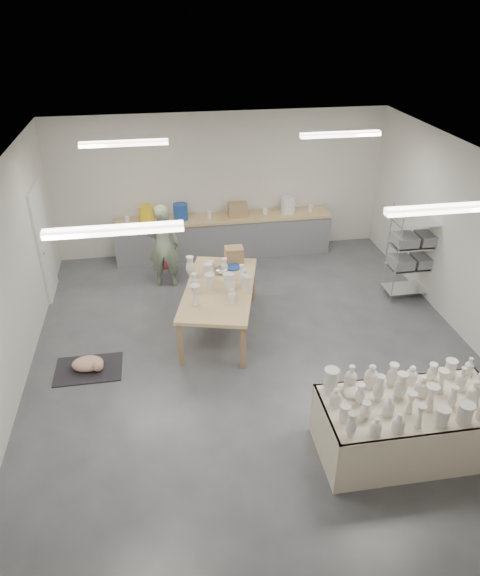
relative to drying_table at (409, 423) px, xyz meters
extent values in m
plane|color=#424449|center=(-1.47, 2.20, -0.44)|extent=(8.00, 8.00, 0.00)
cube|color=white|center=(-1.47, 2.20, 2.55)|extent=(7.00, 8.00, 0.02)
cube|color=silver|center=(-1.47, 6.20, 1.06)|extent=(7.00, 0.02, 3.00)
cube|color=silver|center=(-1.47, -1.80, 1.06)|extent=(7.00, 0.02, 3.00)
cube|color=silver|center=(-4.97, 2.20, 1.06)|extent=(0.02, 8.00, 3.00)
cube|color=silver|center=(2.03, 2.20, 1.06)|extent=(0.02, 8.00, 3.00)
cube|color=white|center=(-4.94, 4.80, 0.61)|extent=(0.05, 0.90, 2.10)
cube|color=white|center=(-3.27, 0.70, 2.50)|extent=(1.40, 0.12, 0.08)
cube|color=white|center=(0.33, 0.70, 2.50)|extent=(1.40, 0.12, 0.08)
cube|color=white|center=(-3.27, 4.20, 2.50)|extent=(1.40, 0.12, 0.08)
cube|color=white|center=(0.33, 4.20, 2.50)|extent=(1.40, 0.12, 0.08)
cube|color=tan|center=(-1.47, 5.88, 0.43)|extent=(4.60, 0.60, 0.06)
cube|color=slate|center=(-1.47, 5.88, -0.02)|extent=(4.60, 0.55, 0.84)
cylinder|color=yellow|center=(-3.07, 5.88, 0.63)|extent=(0.30, 0.30, 0.34)
cylinder|color=#1C419B|center=(-2.37, 5.88, 0.63)|extent=(0.30, 0.30, 0.34)
cylinder|color=white|center=(-0.07, 5.88, 0.63)|extent=(0.30, 0.30, 0.34)
cube|color=#966E48|center=(-1.17, 5.88, 0.60)|extent=(0.40, 0.30, 0.28)
cylinder|color=white|center=(-3.47, 5.88, 0.53)|extent=(0.10, 0.10, 0.14)
cylinder|color=white|center=(-1.77, 5.88, 0.53)|extent=(0.10, 0.10, 0.14)
cylinder|color=white|center=(-0.57, 5.88, 0.53)|extent=(0.10, 0.10, 0.14)
cylinder|color=white|center=(0.43, 5.88, 0.53)|extent=(0.10, 0.10, 0.14)
cylinder|color=silver|center=(1.31, 3.38, 0.46)|extent=(0.02, 0.02, 1.80)
cylinder|color=silver|center=(2.15, 3.38, 0.46)|extent=(0.02, 0.02, 1.80)
cylinder|color=silver|center=(1.31, 3.82, 0.46)|extent=(0.02, 0.02, 1.80)
cylinder|color=silver|center=(2.15, 3.82, 0.46)|extent=(0.02, 0.02, 1.80)
cube|color=silver|center=(1.73, 3.60, -0.29)|extent=(0.88, 0.48, 0.02)
cube|color=silver|center=(1.73, 3.60, 0.16)|extent=(0.88, 0.48, 0.02)
cube|color=silver|center=(1.73, 3.60, 0.61)|extent=(0.88, 0.48, 0.02)
cube|color=silver|center=(1.73, 3.60, 1.06)|extent=(0.88, 0.48, 0.02)
cube|color=slate|center=(1.51, 3.60, 0.28)|extent=(0.38, 0.42, 0.18)
cube|color=slate|center=(1.95, 3.60, 0.28)|extent=(0.38, 0.42, 0.18)
cube|color=slate|center=(1.51, 3.60, 0.73)|extent=(0.38, 0.42, 0.18)
cube|color=slate|center=(1.95, 3.60, 0.73)|extent=(0.38, 0.42, 0.18)
cube|color=olive|center=(0.00, -0.01, -0.10)|extent=(1.95, 0.90, 0.67)
cube|color=beige|center=(0.00, -0.01, 0.32)|extent=(2.21, 1.06, 0.03)
cube|color=beige|center=(0.00, -0.51, -0.05)|extent=(2.20, 0.05, 0.77)
cube|color=beige|center=(0.00, 0.50, -0.05)|extent=(2.20, 0.05, 0.77)
cube|color=tan|center=(-1.93, 3.05, 0.35)|extent=(1.61, 2.39, 0.06)
cube|color=olive|center=(-2.41, 2.03, -0.06)|extent=(0.08, 0.08, 0.76)
cube|color=olive|center=(-1.46, 2.03, -0.06)|extent=(0.08, 0.08, 0.76)
cube|color=olive|center=(-2.41, 4.07, -0.06)|extent=(0.08, 0.08, 0.76)
cube|color=olive|center=(-1.46, 4.07, -0.06)|extent=(0.08, 0.08, 0.76)
ellipsoid|color=silver|center=(-1.83, 3.55, 0.43)|extent=(0.26, 0.26, 0.12)
cylinder|color=#1C419B|center=(-1.60, 3.69, 0.40)|extent=(0.26, 0.26, 0.03)
cylinder|color=white|center=(-1.98, 3.77, 0.44)|extent=(0.11, 0.11, 0.12)
cube|color=#966E48|center=(-1.55, 3.93, 0.52)|extent=(0.32, 0.26, 0.28)
cube|color=black|center=(-4.07, 2.28, -0.43)|extent=(1.00, 0.70, 0.02)
ellipsoid|color=white|center=(-4.07, 2.28, -0.32)|extent=(0.56, 0.49, 0.20)
sphere|color=white|center=(-3.91, 2.17, -0.30)|extent=(0.17, 0.17, 0.17)
imported|color=gray|center=(-2.78, 4.77, 0.40)|extent=(0.66, 0.48, 1.67)
cylinder|color=#B1192D|center=(-2.78, 5.04, -0.15)|extent=(0.34, 0.34, 0.04)
cylinder|color=silver|center=(-2.65, 5.03, -0.30)|extent=(0.02, 0.02, 0.27)
cylinder|color=silver|center=(-2.84, 5.15, -0.30)|extent=(0.02, 0.02, 0.27)
cylinder|color=silver|center=(-2.85, 4.93, -0.30)|extent=(0.02, 0.02, 0.27)
camera|label=1|loc=(-2.80, -4.21, 4.57)|focal=32.00mm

